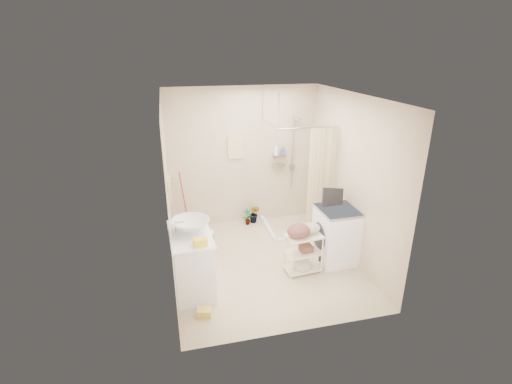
{
  "coord_description": "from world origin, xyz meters",
  "views": [
    {
      "loc": [
        -1.33,
        -4.96,
        3.22
      ],
      "look_at": [
        -0.08,
        0.25,
        1.12
      ],
      "focal_mm": 26.0,
      "sensor_mm": 36.0,
      "label": 1
    }
  ],
  "objects_px": {
    "toilet": "(195,236)",
    "laundry_rack": "(303,250)",
    "vanity": "(192,261)",
    "washing_machine": "(337,235)"
  },
  "relations": [
    {
      "from": "toilet",
      "to": "washing_machine",
      "type": "xyz_separation_m",
      "value": [
        2.18,
        -0.71,
        0.11
      ]
    },
    {
      "from": "toilet",
      "to": "washing_machine",
      "type": "distance_m",
      "value": 2.3
    },
    {
      "from": "vanity",
      "to": "toilet",
      "type": "height_order",
      "value": "vanity"
    },
    {
      "from": "toilet",
      "to": "washing_machine",
      "type": "bearing_deg",
      "value": -106.24
    },
    {
      "from": "vanity",
      "to": "laundry_rack",
      "type": "distance_m",
      "value": 1.66
    },
    {
      "from": "toilet",
      "to": "vanity",
      "type": "bearing_deg",
      "value": 174.58
    },
    {
      "from": "vanity",
      "to": "toilet",
      "type": "xyz_separation_m",
      "value": [
        0.12,
        0.94,
        -0.1
      ]
    },
    {
      "from": "toilet",
      "to": "laundry_rack",
      "type": "xyz_separation_m",
      "value": [
        1.54,
        -0.9,
        0.03
      ]
    },
    {
      "from": "vanity",
      "to": "washing_machine",
      "type": "height_order",
      "value": "washing_machine"
    },
    {
      "from": "toilet",
      "to": "washing_machine",
      "type": "relative_size",
      "value": 0.75
    }
  ]
}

